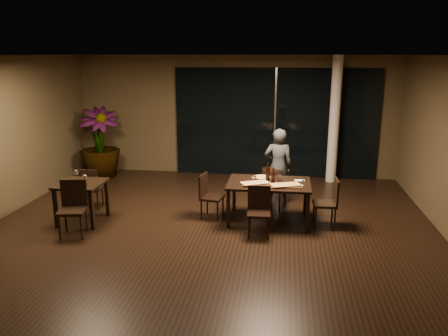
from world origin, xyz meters
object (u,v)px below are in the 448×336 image
Objects in this scene: chair_main_far at (274,186)px; chair_main_near at (259,208)px; bottle_b at (273,175)px; chair_main_left at (208,194)px; potted_plant at (100,143)px; chair_main_right at (329,200)px; main_table at (269,186)px; bottle_a at (268,174)px; chair_side_far at (90,187)px; bottle_c at (268,171)px; diner at (278,166)px; chair_side_near at (73,205)px; side_table at (81,189)px.

chair_main_far is 1.03× the size of chair_main_near.
chair_main_near is 2.96× the size of bottle_b.
potted_plant is (-3.17, 2.41, 0.40)m from chair_main_left.
chair_main_left is 0.96× the size of chair_main_right.
chair_main_right is (1.09, -0.09, -0.18)m from main_table.
chair_main_far is 0.98× the size of chair_main_right.
chair_main_near is at bearing -113.22° from chair_main_left.
potted_plant reaches higher than bottle_b.
bottle_a reaches higher than chair_main_right.
chair_main_far is at bearing 80.14° from bottle_a.
chair_main_near is at bearing 161.48° from chair_side_far.
chair_main_right is 1.22m from bottle_c.
main_table is 0.95× the size of diner.
bottle_a is (-0.10, -0.55, 0.41)m from chair_main_far.
bottle_a is at bearing 98.87° from chair_main_far.
bottle_a is 0.13m from bottle_b.
chair_main_near is 0.83m from bottle_a.
bottle_a is at bearing -28.93° from potted_plant.
chair_side_near is at bearing 96.18° from chair_side_far.
bottle_c is at bearing 78.60° from chair_main_near.
chair_side_near is 3.33× the size of bottle_b.
main_table is 0.66m from chair_main_far.
chair_main_far is 0.55× the size of diner.
bottle_c reaches higher than chair_side_near.
chair_main_right is at bearing 5.17° from side_table.
side_table is 3.87m from diner.
diner reaches higher than chair_side_near.
chair_main_far is 1.03× the size of chair_side_far.
diner is at bearing 23.66° from side_table.
diner reaches higher than bottle_c.
bottle_b is 0.17m from bottle_c.
main_table is 1.78× the size of chair_main_near.
diner is at bearing 77.22° from chair_main_near.
chair_main_near is 0.95× the size of chair_main_right.
chair_side_far is at bearing 12.86° from diner.
chair_side_far reaches higher than chair_main_near.
chair_main_left is 1.66m from diner.
chair_main_near is at bearing 79.54° from diner.
chair_main_far is 3.01× the size of bottle_a.
chair_main_left is 2.93× the size of bottle_a.
main_table is 1.58× the size of chair_side_near.
chair_main_far reaches higher than side_table.
bottle_c reaches higher than chair_main_near.
chair_main_left reaches higher than chair_main_near.
bottle_a is (1.11, 0.04, 0.42)m from chair_main_left.
chair_side_near is (0.12, -0.57, -0.09)m from side_table.
side_table is 3.52m from bottle_b.
main_table is 0.67m from chair_main_near.
potted_plant is 5.02m from bottle_b.
chair_main_near is 1.00× the size of chair_main_left.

